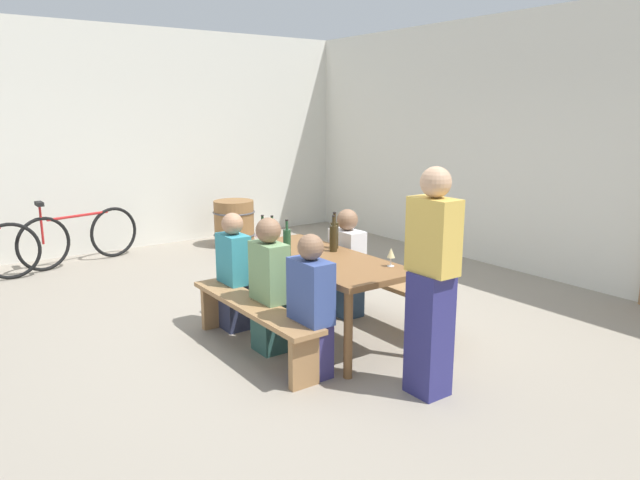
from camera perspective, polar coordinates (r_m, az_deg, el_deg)
ground_plane at (r=5.45m, az=0.00°, el=-9.27°), size 24.00×24.00×0.00m
back_wall at (r=7.62m, az=21.82°, el=8.46°), size 14.00×0.20×3.20m
side_wall at (r=9.20m, az=-17.14°, el=9.35°), size 0.20×7.29×3.20m
tasting_table at (r=5.24m, az=0.00°, el=-2.52°), size 1.82×0.78×0.75m
bench_near at (r=4.99m, az=-6.51°, el=-7.22°), size 1.72×0.30×0.45m
bench_far at (r=5.74m, az=5.62°, el=-4.51°), size 1.72×0.30×0.45m
wine_bottle_0 at (r=5.57m, az=-4.67°, el=0.43°), size 0.07×0.07×0.30m
wine_bottle_1 at (r=5.38m, az=1.31°, el=0.23°), size 0.07×0.07×0.34m
wine_bottle_2 at (r=5.59m, az=-5.59°, el=0.44°), size 0.07×0.07×0.31m
wine_bottle_3 at (r=5.51m, az=1.41°, el=0.54°), size 0.08×0.08×0.34m
wine_bottle_4 at (r=5.22m, az=-3.23°, el=-0.20°), size 0.07×0.07×0.33m
wine_glass_0 at (r=5.72m, az=-6.03°, el=0.62°), size 0.07×0.07×0.14m
wine_glass_1 at (r=4.90m, az=6.92°, el=-1.31°), size 0.07×0.07×0.16m
seated_guest_near_0 at (r=5.52m, az=-8.36°, el=-3.29°), size 0.34×0.24×1.11m
seated_guest_near_1 at (r=4.97m, az=-4.94°, el=-4.65°), size 0.36×0.24×1.16m
seated_guest_near_2 at (r=4.49m, az=-0.90°, el=-6.84°), size 0.37×0.24×1.13m
seated_guest_far_0 at (r=5.82m, az=2.63°, el=-2.49°), size 0.37×0.24×1.08m
standing_host at (r=4.21m, az=10.77°, el=-4.43°), size 0.36×0.24×1.66m
wine_barrel at (r=8.98m, az=-8.34°, el=1.63°), size 0.63×0.63×0.69m
parked_bicycle_0 at (r=8.46m, az=-22.37°, el=0.31°), size 0.44×1.65×0.90m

